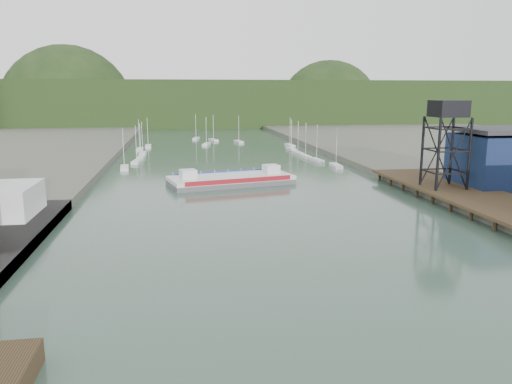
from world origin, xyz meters
name	(u,v)px	position (x,y,z in m)	size (l,w,h in m)	color
east_pier	(495,203)	(37.00, 45.00, 1.90)	(14.00, 70.00, 2.45)	black
lift_tower	(448,114)	(35.00, 58.00, 15.65)	(6.50, 6.50, 16.00)	black
blue_shed	(511,158)	(50.00, 60.00, 7.06)	(20.50, 14.50, 11.30)	#0C1337
marina_sailboats	(220,151)	(0.08, 138.46, 0.35)	(57.71, 92.65, 0.90)	silver
distant_hills	(192,106)	(-3.98, 301.35, 10.38)	(500.00, 120.00, 80.00)	black
chain_ferry	(231,179)	(-2.61, 78.43, 1.08)	(27.95, 16.25, 3.78)	#555658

